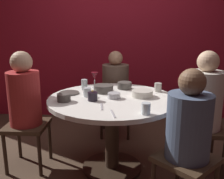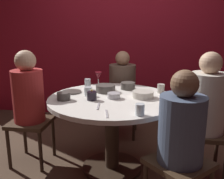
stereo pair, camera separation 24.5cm
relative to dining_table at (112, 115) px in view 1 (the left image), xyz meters
The scene contains 22 objects.
ground_plane 0.58m from the dining_table, ahead, with size 8.00×8.00×0.00m, color #4C3828.
back_wall 1.75m from the dining_table, 90.00° to the left, with size 6.00×0.10×2.60m, color maroon.
dining_table is the anchor object (origin of this frame).
seated_diner_left 0.87m from the dining_table, behind, with size 0.40×0.40×1.20m.
seated_diner_back 0.87m from the dining_table, 90.00° to the left, with size 0.40×0.40×1.11m.
seated_diner_right 0.89m from the dining_table, ahead, with size 0.40×0.40×1.21m.
seated_diner_front_right 0.85m from the dining_table, 45.00° to the right, with size 0.57×0.57×1.14m.
candle_holder 0.30m from the dining_table, 147.78° to the right, with size 0.09×0.09×0.10m.
wine_glass 0.52m from the dining_table, 119.33° to the left, with size 0.08×0.08×0.18m.
dinner_plate 0.49m from the dining_table, 164.35° to the left, with size 0.20×0.20×0.01m, color #4C4742.
cell_phone 0.46m from the dining_table, 101.25° to the left, with size 0.07×0.14×0.01m, color black.
bowl_serving_large 0.20m from the dining_table, 44.36° to the right, with size 0.12×0.12×0.05m, color #B7B7BC.
bowl_salad_center 0.43m from the dining_table, 71.67° to the left, with size 0.15×0.15×0.07m, color #4C4742.
bowl_small_white 0.36m from the dining_table, 10.10° to the left, with size 0.20×0.20×0.06m, color beige.
bowl_sauce_side 0.31m from the dining_table, 116.29° to the left, with size 0.20×0.20×0.07m, color #4C4742.
bowl_rice_portion 0.50m from the dining_table, 161.56° to the right, with size 0.12×0.12×0.07m, color #4C4742.
cup_near_candle 0.48m from the dining_table, 137.96° to the left, with size 0.07×0.07×0.11m, color silver.
cup_by_left_diner 0.58m from the dining_table, 57.59° to the right, with size 0.07×0.07×0.09m, color silver.
cup_by_right_diner 0.57m from the dining_table, 28.31° to the left, with size 0.07×0.07×0.09m, color #B2ADA3.
cup_center_front 0.33m from the dining_table, behind, with size 0.07×0.07×0.09m, color silver.
fork_near_plate 0.35m from the dining_table, 104.36° to the right, with size 0.02×0.18×0.01m, color #B7B7BC.
knife_near_plate 0.50m from the dining_table, 86.09° to the right, with size 0.02×0.18×0.01m, color #B7B7BC.
Camera 1 is at (0.12, -2.38, 1.44)m, focal length 41.44 mm.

